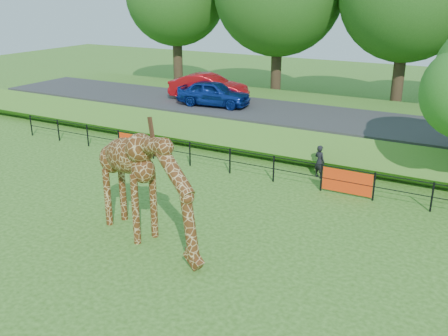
{
  "coord_description": "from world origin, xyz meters",
  "views": [
    {
      "loc": [
        7.4,
        -9.49,
        7.36
      ],
      "look_at": [
        0.16,
        3.58,
        2.0
      ],
      "focal_mm": 40.0,
      "sensor_mm": 36.0,
      "label": 1
    }
  ],
  "objects_px": {
    "car_blue": "(214,93)",
    "visitor": "(320,162)",
    "giraffe": "(146,188)",
    "car_red": "(209,87)"
  },
  "relations": [
    {
      "from": "car_blue",
      "to": "visitor",
      "type": "distance_m",
      "value": 8.61
    },
    {
      "from": "car_blue",
      "to": "giraffe",
      "type": "bearing_deg",
      "value": -164.68
    },
    {
      "from": "giraffe",
      "to": "car_red",
      "type": "distance_m",
      "value": 14.34
    },
    {
      "from": "car_blue",
      "to": "car_red",
      "type": "distance_m",
      "value": 1.5
    },
    {
      "from": "car_red",
      "to": "car_blue",
      "type": "bearing_deg",
      "value": -146.18
    },
    {
      "from": "car_red",
      "to": "visitor",
      "type": "bearing_deg",
      "value": -129.39
    },
    {
      "from": "car_red",
      "to": "visitor",
      "type": "distance_m",
      "value": 10.03
    },
    {
      "from": "car_blue",
      "to": "visitor",
      "type": "xyz_separation_m",
      "value": [
        7.42,
        -4.14,
        -1.4
      ]
    },
    {
      "from": "car_blue",
      "to": "car_red",
      "type": "bearing_deg",
      "value": 35.31
    },
    {
      "from": "giraffe",
      "to": "visitor",
      "type": "relative_size",
      "value": 3.61
    }
  ]
}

